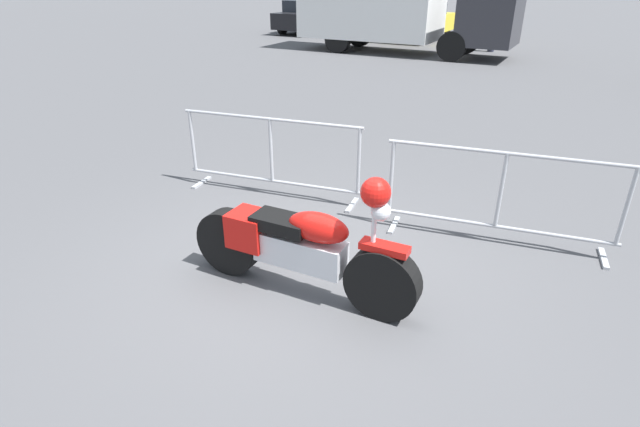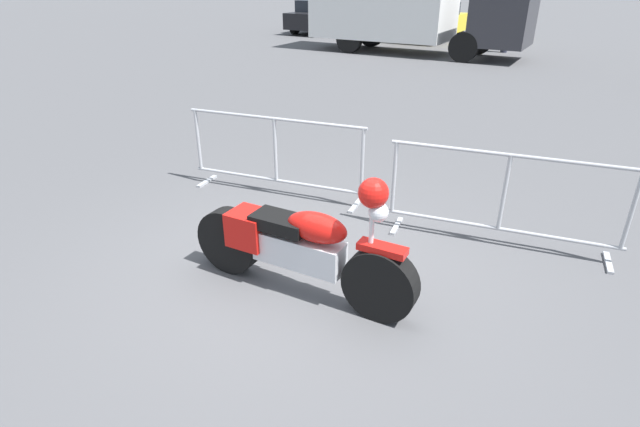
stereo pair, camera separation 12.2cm
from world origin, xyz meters
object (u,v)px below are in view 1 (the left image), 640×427
motorcycle (300,246)px  parked_car_black (310,16)px  crowd_barrier_near (271,156)px  parked_car_tan (366,19)px  box_truck (394,5)px  pedestrian (494,26)px  parked_car_yellow (420,21)px  crowd_barrier_far (500,197)px

motorcycle → parked_car_black: parked_car_black is taller
crowd_barrier_near → parked_car_tan: parked_car_tan is taller
box_truck → pedestrian: box_truck is taller
motorcycle → box_truck: box_truck is taller
parked_car_yellow → pedestrian: (3.52, -2.39, 0.15)m
parked_car_black → parked_car_tan: parked_car_black is taller
box_truck → pedestrian: (3.24, 1.96, -0.72)m
box_truck → parked_car_yellow: 4.44m
crowd_barrier_far → parked_car_black: parked_car_black is taller
parked_car_black → parked_car_yellow: (5.60, -0.26, 0.01)m
parked_car_black → parked_car_yellow: parked_car_yellow is taller
crowd_barrier_near → parked_car_black: (-8.91, 17.73, 0.20)m
motorcycle → crowd_barrier_far: motorcycle is taller
motorcycle → parked_car_tan: bearing=110.7°
motorcycle → parked_car_black: (-10.36, 19.55, 0.26)m
parked_car_tan → parked_car_black: bearing=97.5°
motorcycle → parked_car_yellow: parked_car_yellow is taller
crowd_barrier_near → crowd_barrier_far: same height
crowd_barrier_far → parked_car_tan: 20.13m
crowd_barrier_far → box_truck: box_truck is taller
box_truck → parked_car_tan: (-3.08, 4.88, -0.91)m
crowd_barrier_near → crowd_barrier_far: size_ratio=1.00×
parked_car_black → pedestrian: bearing=-104.2°
parked_car_yellow → pedestrian: size_ratio=2.69×
parked_car_yellow → box_truck: bearing=-174.2°
parked_car_yellow → crowd_barrier_near: bearing=-167.2°
parked_car_tan → pedestrian: bearing=-112.7°
motorcycle → crowd_barrier_near: 2.33m
parked_car_black → parked_car_yellow: bearing=-90.6°
crowd_barrier_far → parked_car_yellow: size_ratio=0.54×
crowd_barrier_near → parked_car_tan: (-6.11, 18.00, 0.16)m
crowd_barrier_far → parked_car_black: (-11.82, 17.73, 0.20)m
parked_car_black → parked_car_tan: (2.80, 0.27, -0.04)m
motorcycle → parked_car_tan: (-7.57, 19.82, 0.23)m
crowd_barrier_near → parked_car_black: 19.84m
motorcycle → crowd_barrier_far: size_ratio=0.92×
crowd_barrier_near → motorcycle: bearing=-51.4°
parked_car_black → parked_car_yellow: size_ratio=0.98×
parked_car_black → crowd_barrier_near: bearing=-151.2°
crowd_barrier_far → parked_car_yellow: bearing=109.6°
motorcycle → parked_car_yellow: (-4.77, 19.29, 0.28)m
parked_car_black → box_truck: bearing=-126.0°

